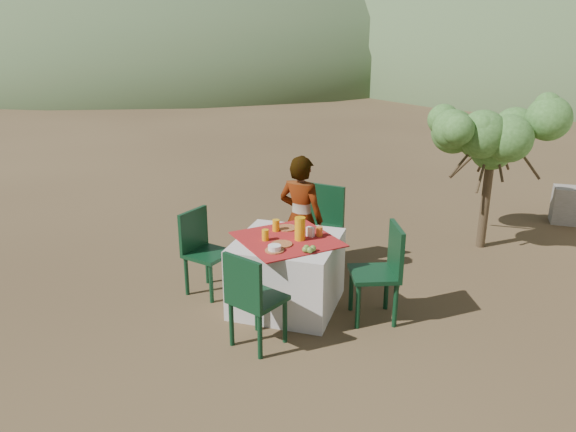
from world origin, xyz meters
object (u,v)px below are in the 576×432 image
Objects in this scene: chair_near at (252,297)px; shrub_tree at (497,142)px; table at (287,273)px; chair_left at (202,248)px; juice_pitcher at (300,229)px; person at (301,219)px; chair_right at (383,268)px; chair_far at (322,223)px.

chair_near is 4.02m from shrub_tree.
chair_left reaches higher than table.
person is at bearing 105.13° from juice_pitcher.
juice_pitcher is at bearing -128.49° from shrub_tree.
juice_pitcher is (0.13, 0.01, 0.50)m from table.
chair_near is at bearing -122.61° from shrub_tree.
chair_right is 1.26m from person.
shrub_tree is 3.13m from juice_pitcher.
shrub_tree is at bearing -100.98° from chair_near.
chair_right is 2.76m from shrub_tree.
person reaches higher than table.
person reaches higher than chair_right.
person is (-0.15, -0.43, 0.18)m from chair_far.
table is 1.31× the size of chair_right.
juice_pitcher reaches higher than chair_left.
juice_pitcher is (1.13, -0.05, 0.36)m from chair_left.
chair_far is 1.06× the size of chair_near.
shrub_tree reaches higher than chair_left.
person is at bearing -144.44° from chair_right.
table is 0.89m from chair_near.
juice_pitcher is at bearing -80.69° from chair_near.
shrub_tree is (1.06, 2.40, 0.86)m from chair_right.
chair_right reaches higher than chair_near.
juice_pitcher is (-0.85, -0.01, 0.33)m from chair_right.
chair_far is 1.07× the size of chair_left.
person reaches higher than chair_near.
chair_left is 3.90× the size of juice_pitcher.
shrub_tree reaches higher than table.
table is 1.00m from chair_right.
chair_far is at bearing -97.46° from person.
chair_far is 4.18× the size of juice_pitcher.
person is (0.94, 0.65, 0.22)m from chair_left.
chair_near is at bearing -119.75° from chair_left.
chair_right is 4.15× the size of juice_pitcher.
chair_far is at bearing 92.14° from juice_pitcher.
shrub_tree is (1.96, 1.28, 0.86)m from chair_far.
juice_pitcher is (0.04, -1.13, 0.33)m from chair_far.
table is at bearing -84.53° from chair_far.
chair_near is at bearing -84.23° from chair_far.
chair_far is at bearing -146.84° from shrub_tree.
juice_pitcher is at bearing -110.25° from chair_right.
shrub_tree is at bearing 43.24° from chair_far.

